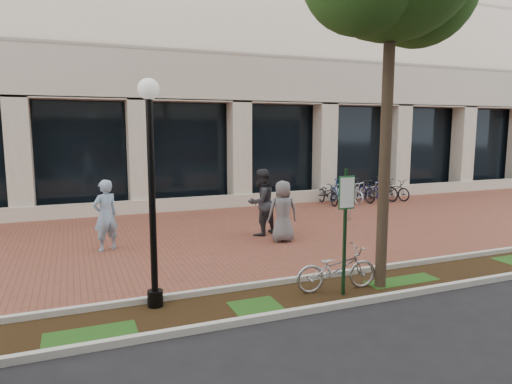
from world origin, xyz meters
name	(u,v)px	position (x,y,z in m)	size (l,w,h in m)	color
ground	(233,235)	(0.00, 0.00, 0.00)	(120.00, 120.00, 0.00)	black
brick_plaza	(233,234)	(0.00, 0.00, 0.01)	(40.00, 9.00, 0.01)	brown
planting_strip	(322,293)	(0.00, -5.25, 0.01)	(40.00, 1.50, 0.01)	black
curb_plaza_side	(304,278)	(0.00, -4.50, 0.06)	(40.00, 0.12, 0.12)	#BAB9AF
curb_street_side	(344,304)	(0.00, -6.00, 0.06)	(40.00, 0.12, 0.12)	#BAB9AF
parking_sign	(346,216)	(0.31, -5.50, 1.54)	(0.34, 0.07, 2.42)	#12341A
lamppost	(151,181)	(-3.10, -4.71, 2.26)	(0.36, 0.36, 3.99)	black
locked_bicycle	(337,269)	(0.33, -5.21, 0.44)	(0.59, 1.68, 0.88)	#AFB0B4
pedestrian_left	(105,215)	(-3.62, -0.44, 0.93)	(0.68, 0.44, 1.85)	#8AACCD
pedestrian_mid	(261,202)	(0.76, -0.36, 0.99)	(0.96, 0.75, 1.97)	#2D2D33
pedestrian_right	(283,211)	(1.02, -1.31, 0.86)	(0.84, 0.55, 1.72)	slate
bollard	(350,208)	(4.40, 0.45, 0.44)	(0.12, 0.12, 0.87)	#B5B5BA
bike_rack_cluster	(361,191)	(7.10, 3.64, 0.48)	(4.18, 1.86, 1.03)	black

